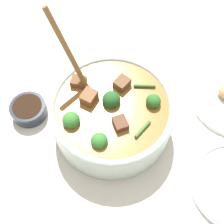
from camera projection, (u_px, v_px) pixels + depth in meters
name	position (u px, v px, depth m)	size (l,w,h in m)	color
ground_plane	(112.00, 125.00, 0.70)	(4.00, 4.00, 0.00)	silver
stew_bowl	(112.00, 114.00, 0.65)	(0.28, 0.28, 0.28)	#B2C6BC
condiment_bowl	(29.00, 109.00, 0.70)	(0.09, 0.09, 0.04)	#232833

